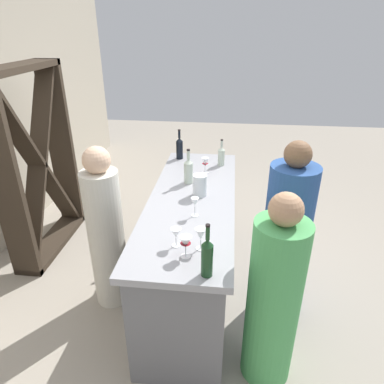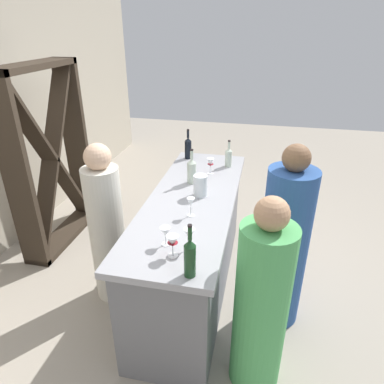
{
  "view_description": "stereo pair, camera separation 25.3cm",
  "coord_description": "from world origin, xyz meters",
  "px_view_note": "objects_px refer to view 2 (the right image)",
  "views": [
    {
      "loc": [
        -2.55,
        -0.29,
        2.28
      ],
      "look_at": [
        0.0,
        0.0,
        1.01
      ],
      "focal_mm": 32.28,
      "sensor_mm": 36.0,
      "label": 1
    },
    {
      "loc": [
        -2.51,
        -0.54,
        2.28
      ],
      "look_at": [
        0.0,
        0.0,
        1.01
      ],
      "focal_mm": 32.28,
      "sensor_mm": 36.0,
      "label": 2
    }
  ],
  "objects_px": {
    "wine_bottle_second_left_clear_pale": "(192,170)",
    "person_left_guest": "(284,246)",
    "wine_bottle_second_right_near_black": "(188,147)",
    "person_right_guest": "(107,230)",
    "water_pitcher": "(200,186)",
    "wine_rack": "(51,159)",
    "wine_bottle_center_clear_pale": "(228,157)",
    "wine_glass_near_left": "(189,235)",
    "wine_glass_far_left": "(173,242)",
    "person_center_guest": "(261,306)",
    "wine_glass_near_right": "(191,203)",
    "wine_bottle_leftmost_olive_green": "(190,257)",
    "wine_glass_near_center": "(211,163)",
    "wine_glass_far_center": "(165,232)"
  },
  "relations": [
    {
      "from": "wine_bottle_second_left_clear_pale",
      "to": "person_left_guest",
      "type": "height_order",
      "value": "person_left_guest"
    },
    {
      "from": "wine_bottle_second_left_clear_pale",
      "to": "wine_bottle_second_right_near_black",
      "type": "distance_m",
      "value": 0.63
    },
    {
      "from": "person_right_guest",
      "to": "water_pitcher",
      "type": "bearing_deg",
      "value": 37.05
    },
    {
      "from": "wine_rack",
      "to": "person_right_guest",
      "type": "height_order",
      "value": "wine_rack"
    },
    {
      "from": "wine_bottle_second_left_clear_pale",
      "to": "person_left_guest",
      "type": "xyz_separation_m",
      "value": [
        -0.47,
        -0.84,
        -0.38
      ]
    },
    {
      "from": "wine_bottle_center_clear_pale",
      "to": "person_right_guest",
      "type": "relative_size",
      "value": 0.19
    },
    {
      "from": "wine_glass_near_left",
      "to": "wine_rack",
      "type": "bearing_deg",
      "value": 55.1
    },
    {
      "from": "wine_glass_far_left",
      "to": "water_pitcher",
      "type": "xyz_separation_m",
      "value": [
        0.86,
        -0.01,
        -0.01
      ]
    },
    {
      "from": "wine_rack",
      "to": "person_center_guest",
      "type": "distance_m",
      "value": 2.66
    },
    {
      "from": "wine_glass_near_right",
      "to": "person_left_guest",
      "type": "relative_size",
      "value": 0.1
    },
    {
      "from": "wine_bottle_leftmost_olive_green",
      "to": "wine_glass_near_center",
      "type": "relative_size",
      "value": 2.2
    },
    {
      "from": "wine_bottle_leftmost_olive_green",
      "to": "wine_bottle_second_left_clear_pale",
      "type": "distance_m",
      "value": 1.28
    },
    {
      "from": "person_left_guest",
      "to": "wine_glass_far_left",
      "type": "bearing_deg",
      "value": 62.79
    },
    {
      "from": "wine_bottle_leftmost_olive_green",
      "to": "wine_bottle_second_right_near_black",
      "type": "relative_size",
      "value": 1.07
    },
    {
      "from": "wine_bottle_leftmost_olive_green",
      "to": "wine_bottle_second_right_near_black",
      "type": "xyz_separation_m",
      "value": [
        1.86,
        0.43,
        -0.01
      ]
    },
    {
      "from": "wine_rack",
      "to": "wine_bottle_leftmost_olive_green",
      "type": "xyz_separation_m",
      "value": [
        -1.5,
        -1.85,
        0.12
      ]
    },
    {
      "from": "wine_bottle_second_left_clear_pale",
      "to": "wine_glass_near_left",
      "type": "bearing_deg",
      "value": -168.6
    },
    {
      "from": "wine_bottle_center_clear_pale",
      "to": "wine_bottle_second_right_near_black",
      "type": "distance_m",
      "value": 0.47
    },
    {
      "from": "wine_bottle_second_left_clear_pale",
      "to": "person_left_guest",
      "type": "distance_m",
      "value": 1.03
    },
    {
      "from": "wine_glass_far_left",
      "to": "person_right_guest",
      "type": "xyz_separation_m",
      "value": [
        0.59,
        0.75,
        -0.38
      ]
    },
    {
      "from": "wine_glass_far_center",
      "to": "person_right_guest",
      "type": "height_order",
      "value": "person_right_guest"
    },
    {
      "from": "person_left_guest",
      "to": "wine_bottle_second_left_clear_pale",
      "type": "bearing_deg",
      "value": -7.6
    },
    {
      "from": "wine_glass_near_right",
      "to": "person_right_guest",
      "type": "distance_m",
      "value": 0.85
    },
    {
      "from": "wine_bottle_second_right_near_black",
      "to": "person_center_guest",
      "type": "xyz_separation_m",
      "value": [
        -1.7,
        -0.86,
        -0.42
      ]
    },
    {
      "from": "wine_glass_near_left",
      "to": "wine_bottle_second_right_near_black",
      "type": "bearing_deg",
      "value": 13.05
    },
    {
      "from": "wine_glass_near_left",
      "to": "water_pitcher",
      "type": "relative_size",
      "value": 0.82
    },
    {
      "from": "wine_bottle_second_right_near_black",
      "to": "wine_glass_far_left",
      "type": "height_order",
      "value": "wine_bottle_second_right_near_black"
    },
    {
      "from": "wine_rack",
      "to": "wine_glass_far_left",
      "type": "relative_size",
      "value": 12.98
    },
    {
      "from": "wine_glass_near_center",
      "to": "wine_glass_near_right",
      "type": "xyz_separation_m",
      "value": [
        -0.83,
        0.01,
        0.0
      ]
    },
    {
      "from": "water_pitcher",
      "to": "wine_bottle_second_right_near_black",
      "type": "bearing_deg",
      "value": 19.36
    },
    {
      "from": "wine_glass_near_left",
      "to": "person_right_guest",
      "type": "height_order",
      "value": "person_right_guest"
    },
    {
      "from": "wine_bottle_leftmost_olive_green",
      "to": "wine_glass_near_left",
      "type": "distance_m",
      "value": 0.26
    },
    {
      "from": "water_pitcher",
      "to": "person_left_guest",
      "type": "xyz_separation_m",
      "value": [
        -0.23,
        -0.71,
        -0.35
      ]
    },
    {
      "from": "wine_bottle_second_left_clear_pale",
      "to": "wine_glass_near_left",
      "type": "xyz_separation_m",
      "value": [
        -1.01,
        -0.2,
        -0.01
      ]
    },
    {
      "from": "wine_bottle_center_clear_pale",
      "to": "wine_glass_far_left",
      "type": "relative_size",
      "value": 1.83
    },
    {
      "from": "wine_rack",
      "to": "wine_glass_near_left",
      "type": "distance_m",
      "value": 2.18
    },
    {
      "from": "wine_glass_near_center",
      "to": "wine_glass_far_left",
      "type": "relative_size",
      "value": 1.04
    },
    {
      "from": "person_right_guest",
      "to": "wine_glass_far_center",
      "type": "bearing_deg",
      "value": -17.98
    },
    {
      "from": "wine_bottle_second_right_near_black",
      "to": "water_pitcher",
      "type": "relative_size",
      "value": 1.73
    },
    {
      "from": "wine_bottle_second_left_clear_pale",
      "to": "wine_glass_near_center",
      "type": "relative_size",
      "value": 2.07
    },
    {
      "from": "wine_glass_far_left",
      "to": "wine_glass_far_center",
      "type": "bearing_deg",
      "value": 35.2
    },
    {
      "from": "wine_bottle_center_clear_pale",
      "to": "wine_bottle_second_right_near_black",
      "type": "bearing_deg",
      "value": 72.58
    },
    {
      "from": "wine_glass_near_center",
      "to": "wine_glass_far_center",
      "type": "height_order",
      "value": "wine_glass_near_center"
    },
    {
      "from": "wine_bottle_center_clear_pale",
      "to": "wine_glass_near_left",
      "type": "bearing_deg",
      "value": 177.09
    },
    {
      "from": "wine_glass_far_left",
      "to": "person_left_guest",
      "type": "relative_size",
      "value": 0.1
    },
    {
      "from": "wine_bottle_second_right_near_black",
      "to": "person_center_guest",
      "type": "relative_size",
      "value": 0.22
    },
    {
      "from": "wine_glass_near_right",
      "to": "water_pitcher",
      "type": "bearing_deg",
      "value": -0.89
    },
    {
      "from": "wine_rack",
      "to": "water_pitcher",
      "type": "relative_size",
      "value": 10.52
    },
    {
      "from": "person_center_guest",
      "to": "wine_bottle_leftmost_olive_green",
      "type": "bearing_deg",
      "value": 27.36
    },
    {
      "from": "wine_bottle_second_left_clear_pale",
      "to": "wine_bottle_second_right_near_black",
      "type": "xyz_separation_m",
      "value": [
        0.61,
        0.17,
        -0.0
      ]
    }
  ]
}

